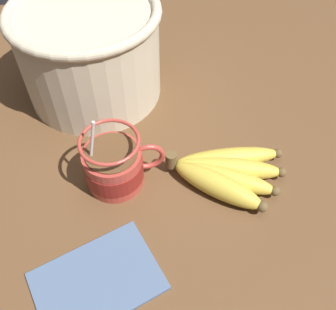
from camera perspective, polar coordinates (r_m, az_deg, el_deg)
table at (r=70.58cm, az=-1.03°, el=-1.41°), size 127.21×127.21×2.68cm
coffee_mug at (r=64.02cm, az=-8.19°, el=-1.63°), size 13.96×10.12×15.10cm
banana_bunch at (r=65.97cm, az=8.65°, el=-2.64°), size 21.44×15.06×4.48cm
woven_basket at (r=78.58cm, az=-11.85°, el=15.31°), size 29.06×29.06×19.43cm
napkin at (r=58.57cm, az=-10.71°, el=-18.37°), size 20.85×17.52×0.60cm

